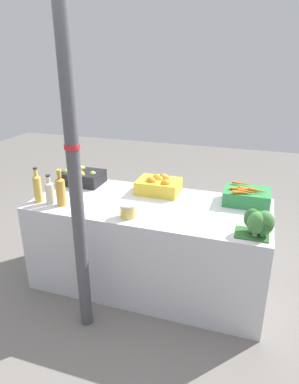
# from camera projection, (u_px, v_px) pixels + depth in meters

# --- Properties ---
(ground_plane) EXTENTS (10.00, 10.00, 0.00)m
(ground_plane) POSITION_uv_depth(u_px,v_px,m) (150.00, 281.00, 3.04)
(ground_plane) COLOR slate
(market_table) EXTENTS (1.91, 0.84, 0.75)m
(market_table) POSITION_uv_depth(u_px,v_px,m) (150.00, 244.00, 2.90)
(market_table) COLOR silver
(market_table) RESTS_ON ground_plane
(support_pole) EXTENTS (0.10, 0.10, 2.60)m
(support_pole) POSITION_uv_depth(u_px,v_px,m) (73.00, 155.00, 2.10)
(support_pole) COLOR #4C4C51
(support_pole) RESTS_ON ground_plane
(apple_crate) EXTENTS (0.36, 0.27, 0.15)m
(apple_crate) POSITION_uv_depth(u_px,v_px,m) (82.00, 176.00, 3.17)
(apple_crate) COLOR black
(apple_crate) RESTS_ON market_table
(orange_crate) EXTENTS (0.36, 0.27, 0.16)m
(orange_crate) POSITION_uv_depth(u_px,v_px,m) (159.00, 185.00, 2.96)
(orange_crate) COLOR gold
(orange_crate) RESTS_ON market_table
(carrot_crate) EXTENTS (0.36, 0.27, 0.15)m
(carrot_crate) POSITION_uv_depth(u_px,v_px,m) (247.00, 196.00, 2.74)
(carrot_crate) COLOR #2D8442
(carrot_crate) RESTS_ON market_table
(broccoli_pile) EXTENTS (0.24, 0.18, 0.18)m
(broccoli_pile) POSITION_uv_depth(u_px,v_px,m) (259.00, 223.00, 2.24)
(broccoli_pile) COLOR #2D602D
(broccoli_pile) RESTS_ON market_table
(juice_bottle_golden) EXTENTS (0.07, 0.07, 0.29)m
(juice_bottle_golden) POSITION_uv_depth(u_px,v_px,m) (37.00, 187.00, 2.75)
(juice_bottle_golden) COLOR gold
(juice_bottle_golden) RESTS_ON market_table
(juice_bottle_cloudy) EXTENTS (0.07, 0.07, 0.24)m
(juice_bottle_cloudy) POSITION_uv_depth(u_px,v_px,m) (50.00, 192.00, 2.73)
(juice_bottle_cloudy) COLOR beige
(juice_bottle_cloudy) RESTS_ON market_table
(juice_bottle_amber) EXTENTS (0.08, 0.08, 0.30)m
(juice_bottle_amber) POSITION_uv_depth(u_px,v_px,m) (61.00, 190.00, 2.69)
(juice_bottle_amber) COLOR gold
(juice_bottle_amber) RESTS_ON market_table
(pickle_jar) EXTENTS (0.12, 0.12, 0.11)m
(pickle_jar) POSITION_uv_depth(u_px,v_px,m) (128.00, 210.00, 2.52)
(pickle_jar) COLOR #DBBC56
(pickle_jar) RESTS_ON market_table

